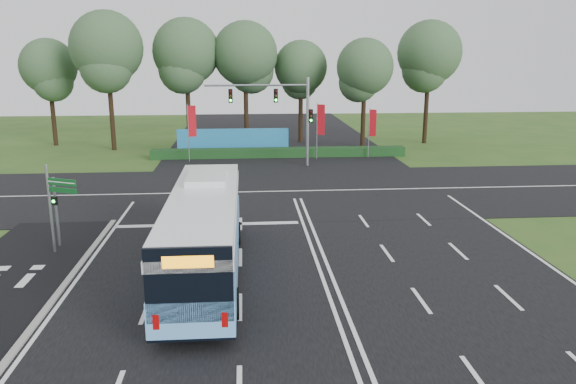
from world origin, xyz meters
name	(u,v)px	position (x,y,z in m)	size (l,w,h in m)	color
ground	(314,256)	(0.00, 0.00, 0.00)	(120.00, 120.00, 0.00)	#2A541C
road_main	(314,256)	(0.00, 0.00, 0.02)	(20.00, 120.00, 0.04)	black
road_cross	(291,191)	(0.00, 12.00, 0.03)	(120.00, 14.00, 0.05)	black
kerb_strip	(61,290)	(-10.10, -3.00, 0.06)	(0.25, 18.00, 0.12)	gray
city_bus	(204,232)	(-4.70, -1.80, 1.84)	(2.82, 12.75, 3.66)	#6BB2F9
pedestrian_signal	(56,210)	(-11.72, 2.10, 1.82)	(0.29, 0.41, 3.33)	gray
street_sign	(56,199)	(-11.38, 1.17, 2.57)	(1.46, 0.73, 4.08)	gray
banner_flag_left	(191,125)	(-7.33, 22.90, 3.10)	(0.70, 0.17, 4.77)	gray
banner_flag_mid	(320,123)	(3.36, 23.28, 3.09)	(0.66, 0.32, 4.75)	gray
banner_flag_right	(372,126)	(7.86, 23.53, 2.79)	(0.59, 0.28, 4.26)	gray
traffic_light_gantry	(285,108)	(0.21, 20.50, 4.66)	(8.41, 0.28, 7.00)	gray
hedge	(279,153)	(0.00, 24.50, 0.40)	(22.00, 1.20, 0.80)	#143918
blue_hoarding	(233,141)	(-4.00, 27.00, 1.10)	(10.00, 0.30, 2.20)	#227DB9
eucalyptus_row	(239,56)	(-3.38, 31.09, 8.51)	(42.31, 9.23, 12.58)	black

